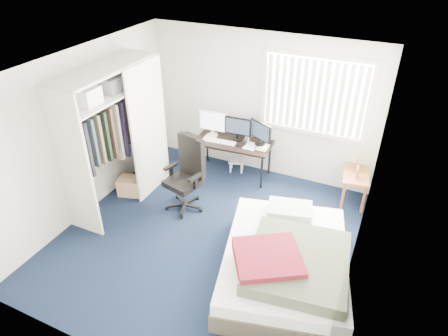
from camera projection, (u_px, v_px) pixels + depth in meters
ground at (207, 237)px, 5.84m from camera, size 4.20×4.20×0.00m
room_shell at (204, 146)px, 5.04m from camera, size 4.20×4.20×4.20m
window_assembly at (315, 96)px, 6.24m from camera, size 1.72×0.09×1.32m
closet at (113, 125)px, 5.93m from camera, size 0.64×1.84×2.22m
desk at (234, 139)px, 6.94m from camera, size 1.38×0.71×1.12m
office_chair at (187, 181)px, 6.25m from camera, size 0.69×0.69×1.22m
footstool at (237, 163)px, 7.29m from camera, size 0.33×0.29×0.23m
nightstand at (356, 175)px, 6.39m from camera, size 0.51×0.84×0.72m
bed at (286, 262)px, 5.01m from camera, size 1.97×2.34×0.67m
pine_box at (131, 186)px, 6.69m from camera, size 0.46×0.40×0.30m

